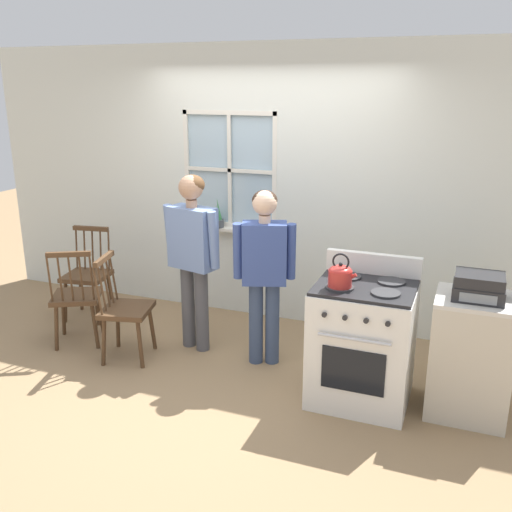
{
  "coord_description": "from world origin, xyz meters",
  "views": [
    {
      "loc": [
        1.85,
        -3.81,
        2.33
      ],
      "look_at": [
        0.27,
        0.26,
        1.0
      ],
      "focal_mm": 40.0,
      "sensor_mm": 36.0,
      "label": 1
    }
  ],
  "objects": [
    {
      "name": "ground_plane",
      "position": [
        0.0,
        0.0,
        0.0
      ],
      "size": [
        16.0,
        16.0,
        0.0
      ],
      "primitive_type": "plane",
      "color": "#937551"
    },
    {
      "name": "wall_back",
      "position": [
        0.02,
        1.4,
        1.34
      ],
      "size": [
        6.4,
        0.16,
        2.7
      ],
      "color": "silver",
      "rests_on": "ground_plane"
    },
    {
      "name": "chair_by_window",
      "position": [
        -1.45,
        0.14,
        0.44
      ],
      "size": [
        0.56,
        0.55,
        0.93
      ],
      "rotation": [
        0.0,
        0.0,
        -2.65
      ],
      "color": "#4C331E",
      "rests_on": "ground_plane"
    },
    {
      "name": "chair_near_wall",
      "position": [
        -0.87,
        0.05,
        0.44
      ],
      "size": [
        0.49,
        0.5,
        0.93
      ],
      "rotation": [
        0.0,
        0.0,
        1.82
      ],
      "color": "#4C331E",
      "rests_on": "ground_plane"
    },
    {
      "name": "chair_center_cluster",
      "position": [
        -1.74,
        0.69,
        0.44
      ],
      "size": [
        0.48,
        0.46,
        0.93
      ],
      "rotation": [
        0.0,
        0.0,
        0.17
      ],
      "color": "#4C331E",
      "rests_on": "ground_plane"
    },
    {
      "name": "person_elderly_left",
      "position": [
        -0.39,
        0.44,
        0.97
      ],
      "size": [
        0.58,
        0.3,
        1.59
      ],
      "rotation": [
        0.0,
        0.0,
        -0.24
      ],
      "color": "#4C4C51",
      "rests_on": "ground_plane"
    },
    {
      "name": "person_teen_center",
      "position": [
        0.29,
        0.4,
        0.91
      ],
      "size": [
        0.52,
        0.32,
        1.51
      ],
      "rotation": [
        0.0,
        0.0,
        0.34
      ],
      "color": "#384766",
      "rests_on": "ground_plane"
    },
    {
      "name": "stove",
      "position": [
        1.19,
        0.1,
        0.47
      ],
      "size": [
        0.72,
        0.68,
        1.08
      ],
      "color": "white",
      "rests_on": "ground_plane"
    },
    {
      "name": "kettle",
      "position": [
        1.02,
        -0.03,
        1.02
      ],
      "size": [
        0.21,
        0.17,
        0.25
      ],
      "color": "red",
      "rests_on": "stove"
    },
    {
      "name": "potted_plant",
      "position": [
        -0.57,
        1.31,
        0.99
      ],
      "size": [
        0.15,
        0.15,
        0.3
      ],
      "color": "#42474C",
      "rests_on": "wall_back"
    },
    {
      "name": "side_counter",
      "position": [
        1.95,
        0.2,
        0.45
      ],
      "size": [
        0.55,
        0.5,
        0.9
      ],
      "color": "beige",
      "rests_on": "ground_plane"
    },
    {
      "name": "stereo",
      "position": [
        1.95,
        0.18,
        0.99
      ],
      "size": [
        0.34,
        0.29,
        0.18
      ],
      "color": "#232326",
      "rests_on": "side_counter"
    }
  ]
}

